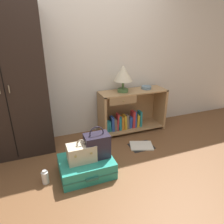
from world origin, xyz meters
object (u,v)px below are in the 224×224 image
(train_case, at_px, (82,153))
(open_book_on_floor, at_px, (141,146))
(bowl, at_px, (146,88))
(handbag, at_px, (97,146))
(table_lamp, at_px, (123,74))
(wardrobe, at_px, (6,85))
(bookshelf, at_px, (130,112))
(bottle, at_px, (45,177))
(suitcase_large, at_px, (86,166))

(train_case, xyz_separation_m, open_book_on_floor, (0.97, 0.31, -0.30))
(bowl, bearing_deg, handbag, -142.85)
(table_lamp, bearing_deg, wardrobe, -178.83)
(wardrobe, height_order, bookshelf, wardrobe)
(train_case, distance_m, open_book_on_floor, 1.06)
(wardrobe, distance_m, train_case, 1.30)
(table_lamp, xyz_separation_m, bottle, (-1.32, -0.85, -0.91))
(bowl, bearing_deg, wardrobe, -178.76)
(bowl, bearing_deg, open_book_on_floor, -122.53)
(train_case, height_order, open_book_on_floor, train_case)
(bowl, xyz_separation_m, bottle, (-1.76, -0.86, -0.65))
(wardrobe, distance_m, table_lamp, 1.63)
(table_lamp, distance_m, open_book_on_floor, 1.13)
(bookshelf, distance_m, train_case, 1.36)
(table_lamp, distance_m, suitcase_large, 1.49)
(table_lamp, xyz_separation_m, open_book_on_floor, (0.07, -0.55, -0.98))
(bowl, bearing_deg, bottle, -153.84)
(bowl, relative_size, open_book_on_floor, 0.42)
(table_lamp, bearing_deg, open_book_on_floor, -82.34)
(handbag, bearing_deg, train_case, -175.61)
(bookshelf, bearing_deg, open_book_on_floor, -96.96)
(bowl, xyz_separation_m, open_book_on_floor, (-0.36, -0.56, -0.72))
(wardrobe, distance_m, bookshelf, 1.89)
(train_case, distance_m, bottle, 0.49)
(handbag, bearing_deg, bowl, 37.15)
(table_lamp, bearing_deg, bookshelf, 4.22)
(handbag, height_order, open_book_on_floor, handbag)
(suitcase_large, height_order, handbag, handbag)
(bookshelf, xyz_separation_m, table_lamp, (-0.14, -0.01, 0.65))
(bookshelf, distance_m, handbag, 1.21)
(bottle, relative_size, open_book_on_floor, 0.43)
(wardrobe, relative_size, suitcase_large, 3.10)
(handbag, relative_size, bottle, 2.33)
(suitcase_large, relative_size, handbag, 1.57)
(wardrobe, bearing_deg, suitcase_large, -46.29)
(train_case, height_order, bottle, train_case)
(table_lamp, relative_size, handbag, 1.05)
(bookshelf, bearing_deg, suitcase_large, -138.78)
(train_case, bearing_deg, bottle, 178.30)
(bookshelf, xyz_separation_m, handbag, (-0.85, -0.86, 0.02))
(wardrobe, xyz_separation_m, bookshelf, (1.77, 0.04, -0.65))
(wardrobe, distance_m, handbag, 1.38)
(wardrobe, bearing_deg, bookshelf, 1.42)
(wardrobe, xyz_separation_m, train_case, (0.73, -0.83, -0.67))
(wardrobe, distance_m, bowl, 2.08)
(suitcase_large, distance_m, open_book_on_floor, 0.97)
(bookshelf, bearing_deg, wardrobe, -178.58)
(table_lamp, relative_size, bottle, 2.46)
(bowl, xyz_separation_m, handbag, (-1.14, -0.86, -0.37))
(table_lamp, distance_m, bottle, 1.82)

